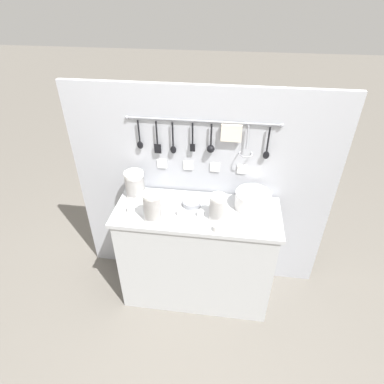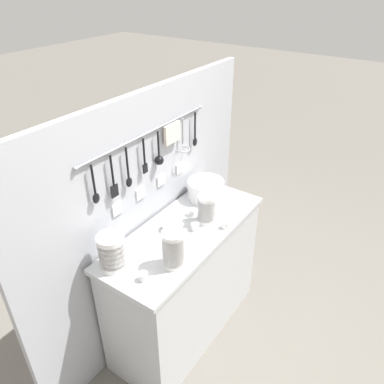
% 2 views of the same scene
% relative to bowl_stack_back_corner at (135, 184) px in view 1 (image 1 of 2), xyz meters
% --- Properties ---
extents(ground_plane, '(20.00, 20.00, 0.00)m').
position_rel_bowl_stack_back_corner_xyz_m(ground_plane, '(0.48, -0.13, -0.98)').
color(ground_plane, '#666059').
extents(counter, '(1.19, 0.48, 0.88)m').
position_rel_bowl_stack_back_corner_xyz_m(counter, '(0.48, -0.13, -0.54)').
color(counter, '#B7BABC').
rests_on(counter, ground).
extents(back_wall, '(1.99, 0.11, 1.69)m').
position_rel_bowl_stack_back_corner_xyz_m(back_wall, '(0.48, 0.15, -0.13)').
color(back_wall, '#A8AAB2').
rests_on(back_wall, ground).
extents(bowl_stack_back_corner, '(0.14, 0.14, 0.20)m').
position_rel_bowl_stack_back_corner_xyz_m(bowl_stack_back_corner, '(0.00, 0.00, 0.00)').
color(bowl_stack_back_corner, white).
rests_on(bowl_stack_back_corner, counter).
extents(bowl_stack_nested_right, '(0.12, 0.12, 0.22)m').
position_rel_bowl_stack_back_corner_xyz_m(bowl_stack_nested_right, '(0.19, -0.26, 0.01)').
color(bowl_stack_nested_right, white).
rests_on(bowl_stack_nested_right, counter).
extents(bowl_stack_tall_left, '(0.11, 0.11, 0.19)m').
position_rel_bowl_stack_back_corner_xyz_m(bowl_stack_tall_left, '(0.63, -0.19, -0.01)').
color(bowl_stack_tall_left, white).
rests_on(bowl_stack_tall_left, counter).
extents(plate_stack, '(0.25, 0.25, 0.13)m').
position_rel_bowl_stack_back_corner_xyz_m(plate_stack, '(0.87, -0.03, -0.04)').
color(plate_stack, white).
rests_on(plate_stack, counter).
extents(steel_mixing_bowl, '(0.13, 0.13, 0.04)m').
position_rel_bowl_stack_back_corner_xyz_m(steel_mixing_bowl, '(0.44, -0.07, -0.08)').
color(steel_mixing_bowl, '#93969E').
rests_on(steel_mixing_bowl, counter).
extents(cup_front_left, '(0.05, 0.05, 0.05)m').
position_rel_bowl_stack_back_corner_xyz_m(cup_front_left, '(0.63, -0.07, -0.08)').
color(cup_front_left, white).
rests_on(cup_front_left, counter).
extents(cup_edge_near, '(0.05, 0.05, 0.05)m').
position_rel_bowl_stack_back_corner_xyz_m(cup_edge_near, '(0.64, -0.32, -0.08)').
color(cup_edge_near, white).
rests_on(cup_edge_near, counter).
extents(cup_centre, '(0.05, 0.05, 0.05)m').
position_rel_bowl_stack_back_corner_xyz_m(cup_centre, '(0.37, -0.19, -0.08)').
color(cup_centre, white).
rests_on(cup_centre, counter).
extents(cup_by_caddy, '(0.05, 0.05, 0.05)m').
position_rel_bowl_stack_back_corner_xyz_m(cup_by_caddy, '(0.02, -0.20, -0.08)').
color(cup_by_caddy, white).
rests_on(cup_by_caddy, counter).
extents(cup_edge_far, '(0.05, 0.05, 0.05)m').
position_rel_bowl_stack_back_corner_xyz_m(cup_edge_far, '(0.51, -0.18, -0.08)').
color(cup_edge_far, white).
rests_on(cup_edge_far, counter).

